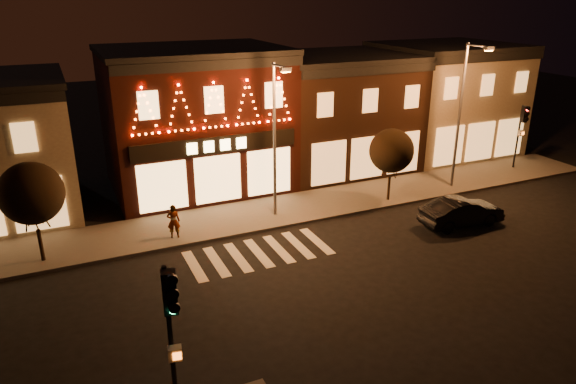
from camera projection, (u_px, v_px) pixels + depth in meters
ground at (296, 296)px, 20.65m from camera, size 120.00×120.00×0.00m
sidewalk_far at (266, 213)px, 28.21m from camera, size 44.00×4.00×0.15m
building_pulp at (196, 119)px, 31.07m from camera, size 10.20×8.34×8.30m
building_right_a at (336, 111)px, 34.89m from camera, size 9.20×8.28×7.50m
building_right_b at (444, 99)px, 38.31m from camera, size 9.20×8.28×7.80m
traffic_signal_near at (171, 321)px, 12.86m from camera, size 0.40×0.52×4.95m
traffic_signal_far at (522, 124)px, 34.21m from camera, size 0.36×0.48×4.20m
streetlamp_mid at (276, 130)px, 26.04m from camera, size 0.51×1.81×7.91m
streetlamp_right at (464, 106)px, 30.12m from camera, size 0.54×1.93×8.42m
tree_left at (31, 193)px, 22.02m from camera, size 2.68×2.68×4.48m
tree_right at (391, 151)px, 28.87m from camera, size 2.45×2.45×4.10m
dark_sedan at (462, 212)px, 26.72m from camera, size 4.41×1.74×1.43m
pedestrian at (174, 221)px, 24.98m from camera, size 0.69×0.53×1.67m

